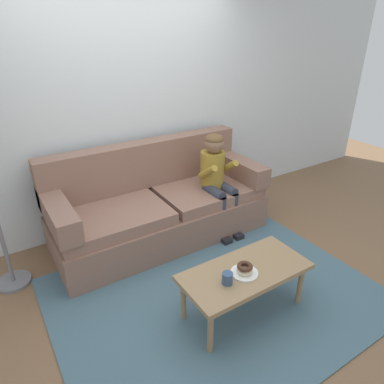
{
  "coord_description": "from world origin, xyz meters",
  "views": [
    {
      "loc": [
        -1.41,
        -2.1,
        2.12
      ],
      "look_at": [
        0.21,
        0.45,
        0.65
      ],
      "focal_mm": 32.44,
      "sensor_mm": 36.0,
      "label": 1
    }
  ],
  "objects_px": {
    "person_child": "(217,174)",
    "mug": "(227,278)",
    "coffee_table": "(245,275)",
    "couch": "(159,207)",
    "donut": "(245,270)"
  },
  "relations": [
    {
      "from": "donut",
      "to": "mug",
      "type": "relative_size",
      "value": 1.33
    },
    {
      "from": "person_child",
      "to": "donut",
      "type": "bearing_deg",
      "value": -116.68
    },
    {
      "from": "donut",
      "to": "person_child",
      "type": "bearing_deg",
      "value": 63.32
    },
    {
      "from": "couch",
      "to": "coffee_table",
      "type": "relative_size",
      "value": 2.2
    },
    {
      "from": "donut",
      "to": "couch",
      "type": "bearing_deg",
      "value": 90.06
    },
    {
      "from": "coffee_table",
      "to": "donut",
      "type": "height_order",
      "value": "donut"
    },
    {
      "from": "coffee_table",
      "to": "person_child",
      "type": "distance_m",
      "value": 1.33
    },
    {
      "from": "person_child",
      "to": "mug",
      "type": "relative_size",
      "value": 12.24
    },
    {
      "from": "couch",
      "to": "donut",
      "type": "xyz_separation_m",
      "value": [
        0.0,
        -1.41,
        0.1
      ]
    },
    {
      "from": "person_child",
      "to": "mug",
      "type": "distance_m",
      "value": 1.45
    },
    {
      "from": "coffee_table",
      "to": "person_child",
      "type": "bearing_deg",
      "value": 64.17
    },
    {
      "from": "couch",
      "to": "donut",
      "type": "relative_size",
      "value": 18.7
    },
    {
      "from": "person_child",
      "to": "mug",
      "type": "xyz_separation_m",
      "value": [
        -0.78,
        -1.21,
        -0.21
      ]
    },
    {
      "from": "coffee_table",
      "to": "couch",
      "type": "bearing_deg",
      "value": 91.6
    },
    {
      "from": "couch",
      "to": "mug",
      "type": "xyz_separation_m",
      "value": [
        -0.17,
        -1.42,
        0.11
      ]
    }
  ]
}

